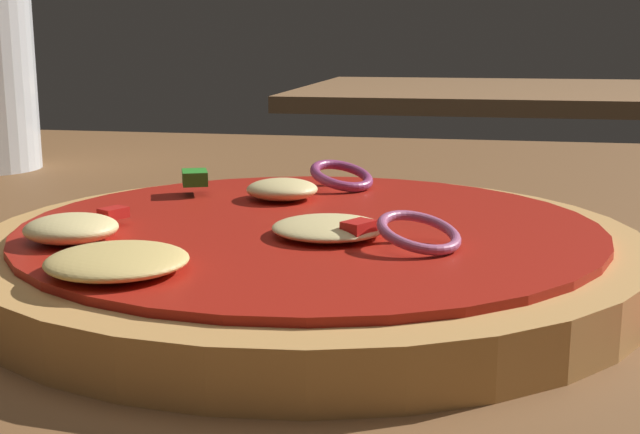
{
  "coord_description": "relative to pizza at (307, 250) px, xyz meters",
  "views": [
    {
      "loc": [
        0.02,
        -0.3,
        0.12
      ],
      "look_at": [
        -0.04,
        0.04,
        0.05
      ],
      "focal_mm": 47.58,
      "sensor_mm": 36.0,
      "label": 1
    }
  ],
  "objects": [
    {
      "name": "background_table",
      "position": [
        0.17,
        1.29,
        -0.02
      ],
      "size": [
        0.88,
        0.64,
        0.03
      ],
      "color": "brown",
      "rests_on": "ground"
    },
    {
      "name": "dining_table",
      "position": [
        0.05,
        -0.02,
        -0.02
      ],
      "size": [
        1.42,
        0.97,
        0.03
      ],
      "color": "brown",
      "rests_on": "ground"
    },
    {
      "name": "pizza",
      "position": [
        0.0,
        0.0,
        0.0
      ],
      "size": [
        0.26,
        0.26,
        0.03
      ],
      "color": "tan",
      "rests_on": "dining_table"
    }
  ]
}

